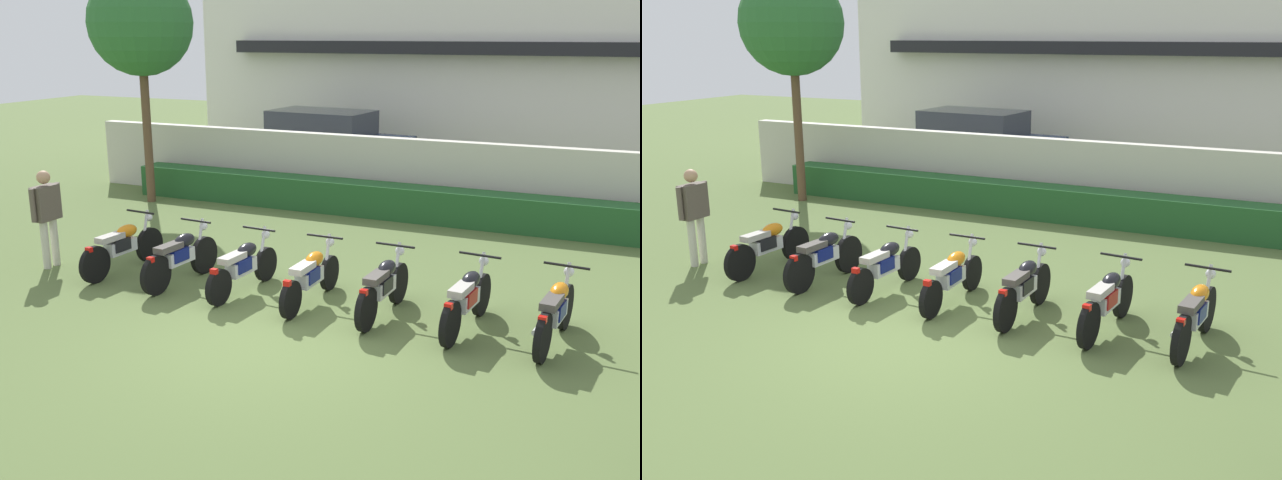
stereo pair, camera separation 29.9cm
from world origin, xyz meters
The scene contains 14 objects.
ground centered at (0.00, 0.00, 0.00)m, with size 60.00×60.00×0.00m, color #566B38.
building centered at (0.00, 16.28, 3.36)m, with size 18.87×6.50×6.71m.
compound_wall centered at (0.00, 7.73, 0.83)m, with size 17.92×0.30×1.67m, color beige.
hedge_row centered at (0.00, 7.03, 0.37)m, with size 14.34×0.70×0.73m, color #235628.
parked_car centered at (-3.78, 10.52, 0.94)m, with size 4.63×2.35×1.89m.
tree_near_inspector centered at (-6.50, 6.16, 4.14)m, with size 2.40×2.40×5.37m.
motorcycle_in_row_0 centered at (-3.59, 1.50, 0.45)m, with size 0.60×1.94×0.97m.
motorcycle_in_row_1 centered at (-2.34, 1.39, 0.46)m, with size 0.60×1.86×0.98m.
motorcycle_in_row_2 centered at (-1.20, 1.44, 0.44)m, with size 0.60×1.88×0.94m.
motorcycle_in_row_3 centered at (-0.03, 1.44, 0.44)m, with size 0.60×1.91×0.94m.
motorcycle_in_row_4 centered at (1.14, 1.39, 0.45)m, with size 0.60×1.86×0.97m.
motorcycle_in_row_5 centered at (2.35, 1.38, 0.45)m, with size 0.60×1.91×0.97m.
motorcycle_in_row_6 centered at (3.51, 1.37, 0.46)m, with size 0.60×1.88×0.98m.
inspector_person centered at (-4.92, 1.21, 1.01)m, with size 0.23×0.68×1.70m.
Camera 2 is at (4.67, -7.87, 3.95)m, focal length 41.18 mm.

